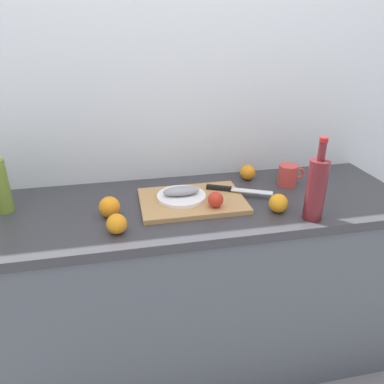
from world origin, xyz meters
name	(u,v)px	position (x,y,z in m)	size (l,w,h in m)	color
ground_plane	(181,357)	(0.00, 0.00, 0.00)	(12.00, 12.00, 0.00)	slate
back_wall	(166,105)	(0.00, 0.33, 1.25)	(3.20, 0.05, 2.50)	silver
kitchen_counter	(180,289)	(0.00, 0.00, 0.45)	(2.00, 0.60, 0.90)	#4C5159
cutting_board	(192,201)	(0.06, 0.00, 0.91)	(0.44, 0.30, 0.02)	tan
white_plate	(181,196)	(0.01, 0.01, 0.93)	(0.21, 0.21, 0.01)	white
fish_fillet	(181,191)	(0.01, 0.01, 0.95)	(0.15, 0.07, 0.04)	gray
chef_knife	(231,189)	(0.24, 0.04, 0.93)	(0.27, 0.15, 0.02)	silver
tomato_0	(215,200)	(0.13, -0.09, 0.95)	(0.06, 0.06, 0.06)	red
olive_oil_bottle	(0,185)	(-0.69, 0.08, 1.02)	(0.06, 0.06, 0.29)	olive
wine_bottle	(316,188)	(0.49, -0.23, 1.03)	(0.07, 0.07, 0.33)	#59191E
coffee_mug_0	(288,175)	(0.54, 0.10, 0.95)	(0.13, 0.09, 0.10)	#CC3F38
orange_0	(117,224)	(-0.26, -0.18, 0.94)	(0.07, 0.07, 0.07)	orange
orange_1	(110,207)	(-0.28, -0.05, 0.94)	(0.08, 0.08, 0.08)	orange
orange_2	(278,203)	(0.38, -0.15, 0.94)	(0.08, 0.08, 0.08)	orange
orange_3	(248,172)	(0.37, 0.20, 0.94)	(0.07, 0.07, 0.07)	orange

